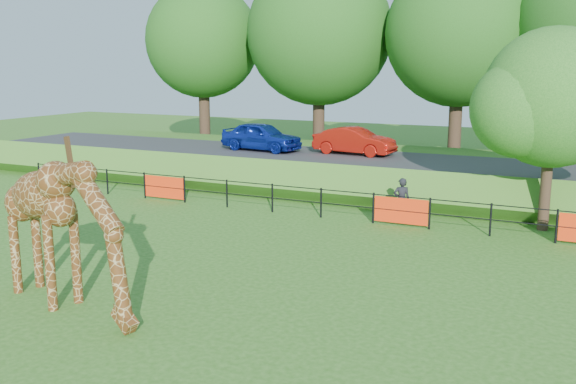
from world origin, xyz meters
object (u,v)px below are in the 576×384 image
giraffe (65,233)px  car_red (354,141)px  visitor (402,200)px  tree_east (556,103)px  car_blue (261,136)px

giraffe → car_red: size_ratio=1.31×
car_red → visitor: size_ratio=2.37×
car_red → tree_east: (8.74, -5.10, 2.24)m
giraffe → car_red: giraffe is taller
tree_east → giraffe: bearing=-127.4°
giraffe → tree_east: tree_east is taller
giraffe → car_blue: (-3.81, 16.78, 0.32)m
tree_east → car_blue: bearing=161.5°
giraffe → tree_east: (9.44, 12.34, 2.50)m
car_red → visitor: car_red is taller
car_blue → visitor: bearing=-115.8°
car_blue → tree_east: tree_east is taller
car_blue → giraffe: bearing=-160.2°
car_blue → tree_east: 14.15m
giraffe → car_blue: size_ratio=1.24×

